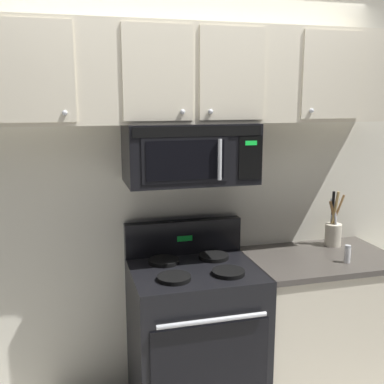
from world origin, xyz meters
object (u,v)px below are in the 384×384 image
object	(u,v)px
stove_range	(195,335)
salt_shaker	(347,254)
utensil_crock_cream	(333,230)
over_range_microwave	(190,153)

from	to	relation	value
stove_range	salt_shaker	size ratio (longest dim) A/B	10.11
stove_range	utensil_crock_cream	xyz separation A→B (m)	(1.03, 0.17, 0.54)
over_range_microwave	utensil_crock_cream	size ratio (longest dim) A/B	2.00
utensil_crock_cream	salt_shaker	bearing A→B (deg)	-106.85
over_range_microwave	utensil_crock_cream	distance (m)	1.18
salt_shaker	utensil_crock_cream	bearing A→B (deg)	73.15
stove_range	salt_shaker	xyz separation A→B (m)	(0.93, -0.15, 0.49)
over_range_microwave	utensil_crock_cream	xyz separation A→B (m)	(1.03, 0.06, -0.57)
salt_shaker	stove_range	bearing A→B (deg)	170.87
stove_range	over_range_microwave	world-z (taller)	over_range_microwave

